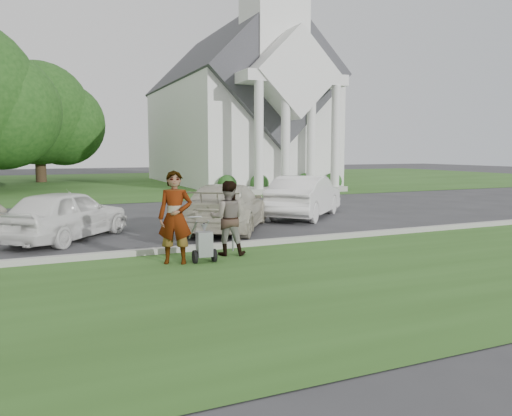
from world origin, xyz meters
TOP-DOWN VIEW (x-y plane):
  - ground at (0.00, 0.00)m, footprint 120.00×120.00m
  - grass_strip at (0.00, -3.00)m, footprint 80.00×7.00m
  - church_lawn at (0.00, 27.00)m, footprint 80.00×30.00m
  - curb at (0.00, 0.55)m, footprint 80.00×0.18m
  - church at (9.00, 23.11)m, footprint 9.19×19.00m
  - tree_back at (-4.01, 29.99)m, footprint 9.61×7.60m
  - striping_cart at (-1.16, -0.70)m, footprint 0.50×0.98m
  - person_left at (-1.74, -0.56)m, footprint 0.83×0.71m
  - person_right at (-0.44, -0.20)m, footprint 0.99×0.89m
  - parking_meter_near at (-0.18, 0.17)m, footprint 0.09×0.08m
  - car_b at (-3.67, 3.36)m, footprint 3.82×4.10m
  - car_c at (0.82, 3.21)m, footprint 4.23×5.11m
  - car_d at (4.39, 4.82)m, footprint 4.31×4.28m

SIDE VIEW (x-z plane):
  - ground at x=0.00m, z-range 0.00..0.00m
  - grass_strip at x=0.00m, z-range 0.00..0.01m
  - church_lawn at x=0.00m, z-range 0.00..0.01m
  - curb at x=0.00m, z-range 0.00..0.15m
  - striping_cart at x=-1.16m, z-range -0.06..0.83m
  - car_b at x=-3.67m, z-range 0.00..1.37m
  - car_c at x=0.82m, z-range 0.00..1.40m
  - car_d at x=4.39m, z-range 0.00..1.49m
  - parking_meter_near at x=-0.18m, z-range 0.17..1.45m
  - person_right at x=-0.44m, z-range 0.00..1.68m
  - person_left at x=-1.74m, z-range 0.00..1.94m
  - tree_back at x=-4.01m, z-range 0.28..9.17m
  - church at x=9.00m, z-range -6.11..17.99m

